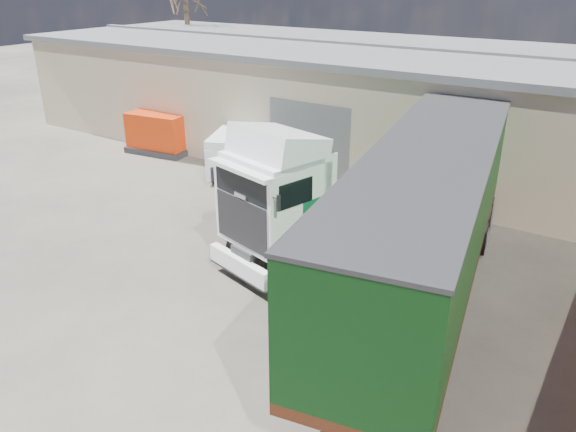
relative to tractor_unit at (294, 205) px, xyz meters
The scene contains 6 objects.
ground 4.28m from the tractor_unit, 111.67° to the right, with size 120.00×120.00×0.00m, color black.
warehouse 14.51m from the tractor_unit, 120.74° to the left, with size 30.60×12.60×5.42m.
tractor_unit is the anchor object (origin of this frame).
box_trailer 4.42m from the tractor_unit, ahead, with size 5.35×14.14×4.60m.
panel_van 9.25m from the tractor_unit, 138.77° to the left, with size 3.77×5.28×2.00m.
orange_skip 13.81m from the tractor_unit, 152.98° to the left, with size 3.55×2.48×2.07m.
Camera 1 is at (10.21, -10.17, 8.70)m, focal length 35.00 mm.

